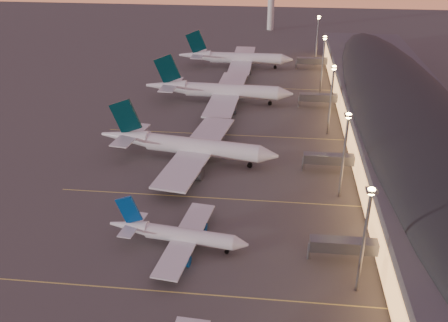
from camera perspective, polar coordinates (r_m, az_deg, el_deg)
ground at (r=115.43m, az=-3.54°, el=-13.22°), size 700.00×700.00×0.00m
airliner_narrow_north at (r=123.27m, az=-5.31°, el=-8.40°), size 35.56×32.01×12.70m
airliner_wide_near at (r=163.29m, az=-4.23°, el=1.73°), size 60.70×55.90×19.45m
airliner_wide_mid at (r=213.55m, az=-0.60°, el=8.04°), size 63.24×57.58×20.25m
airliner_wide_far at (r=264.01m, az=1.35°, el=11.67°), size 59.20×53.66×19.01m
terminal_building at (r=178.02m, az=20.59°, el=3.53°), size 56.35×255.00×17.46m
light_masts at (r=163.18m, az=12.81°, el=5.88°), size 2.20×217.20×25.90m
lane_markings at (r=147.86m, az=-0.99°, el=-3.25°), size 90.00×180.36×0.00m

